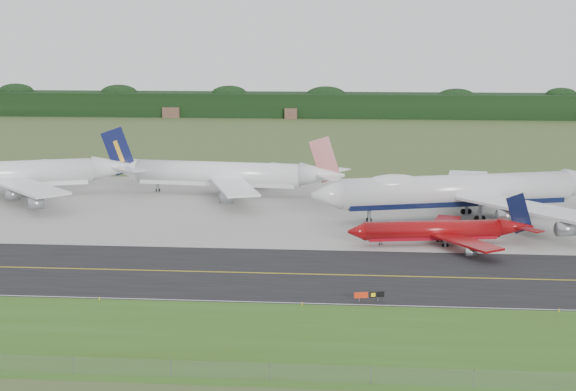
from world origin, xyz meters
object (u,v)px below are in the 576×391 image
(jet_red_737, at_px, (442,231))
(jet_ba_747, at_px, (467,190))
(jet_star_tail, at_px, (230,175))
(taxiway_sign, at_px, (369,295))
(jet_navy_gold, at_px, (10,175))

(jet_red_737, bearing_deg, jet_ba_747, 71.73)
(jet_star_tail, bearing_deg, taxiway_sign, -67.55)
(jet_ba_747, bearing_deg, taxiway_sign, -110.84)
(jet_navy_gold, xyz_separation_m, jet_star_tail, (55.58, 7.00, -0.37))
(jet_navy_gold, height_order, jet_star_tail, jet_navy_gold)
(jet_ba_747, relative_size, taxiway_sign, 15.61)
(jet_ba_747, bearing_deg, jet_red_737, -108.27)
(jet_navy_gold, bearing_deg, jet_red_737, -20.75)
(jet_ba_747, distance_m, jet_navy_gold, 114.13)
(jet_ba_747, xyz_separation_m, jet_navy_gold, (-113.08, 15.44, -0.69))
(jet_ba_747, xyz_separation_m, taxiway_sign, (-23.12, -60.76, -5.25))
(jet_navy_gold, distance_m, jet_star_tail, 56.02)
(jet_red_737, relative_size, jet_navy_gold, 0.58)
(jet_red_737, bearing_deg, jet_star_tail, 136.58)
(jet_red_737, relative_size, jet_star_tail, 0.62)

